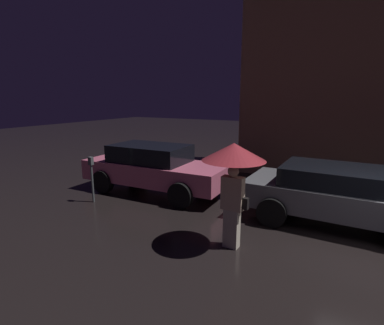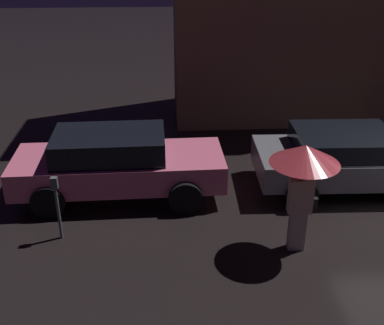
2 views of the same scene
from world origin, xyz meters
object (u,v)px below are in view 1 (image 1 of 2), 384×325
(parked_car_grey, at_px, (336,193))
(parking_meter, at_px, (92,174))
(parked_car_pink, at_px, (154,167))
(pedestrian_with_umbrella, at_px, (234,163))

(parked_car_grey, distance_m, parking_meter, 6.27)
(parked_car_pink, distance_m, parking_meter, 1.86)
(parked_car_grey, distance_m, pedestrian_with_umbrella, 2.98)
(parking_meter, bearing_deg, parked_car_pink, 58.80)
(parking_meter, bearing_deg, pedestrian_with_umbrella, -7.66)
(pedestrian_with_umbrella, bearing_deg, parked_car_pink, 149.82)
(pedestrian_with_umbrella, distance_m, parking_meter, 4.49)
(parked_car_pink, xyz_separation_m, pedestrian_with_umbrella, (3.39, -2.18, 0.92))
(parked_car_grey, xyz_separation_m, pedestrian_with_umbrella, (-1.68, -2.26, 0.98))
(parked_car_pink, height_order, parked_car_grey, parked_car_pink)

